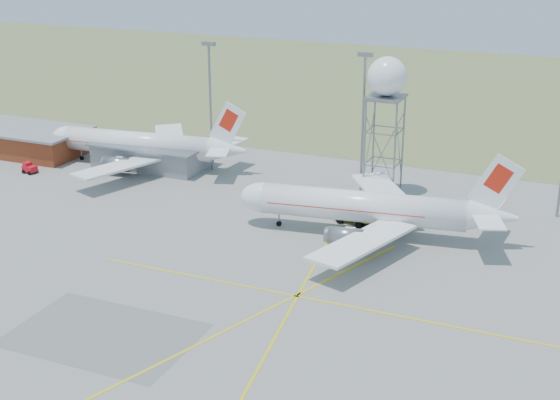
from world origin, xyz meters
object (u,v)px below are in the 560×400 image
at_px(airliner_far, 142,145).
at_px(fire_truck, 367,214).
at_px(radar_tower, 385,119).
at_px(airliner_main, 367,208).
at_px(baggage_tug, 30,169).

height_order(airliner_far, fire_truck, airliner_far).
xyz_separation_m(airliner_far, fire_truck, (41.55, -10.76, -1.99)).
bearing_deg(airliner_far, radar_tower, 176.93).
relative_size(airliner_main, airliner_far, 1.03).
xyz_separation_m(airliner_main, radar_tower, (-2.68, 16.27, 7.62)).
bearing_deg(airliner_main, baggage_tug, -11.63).
distance_m(airliner_main, baggage_tug, 57.19).
relative_size(airliner_main, fire_truck, 4.04).
xyz_separation_m(airliner_main, baggage_tug, (-57.00, 3.49, -3.06)).
xyz_separation_m(airliner_main, airliner_far, (-42.51, 13.89, -0.10)).
xyz_separation_m(fire_truck, baggage_tug, (-56.04, 0.36, -0.96)).
bearing_deg(airliner_main, airliner_far, -26.23).
bearing_deg(airliner_main, fire_truck, -80.99).
relative_size(airliner_far, baggage_tug, 14.17).
bearing_deg(baggage_tug, radar_tower, 23.66).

